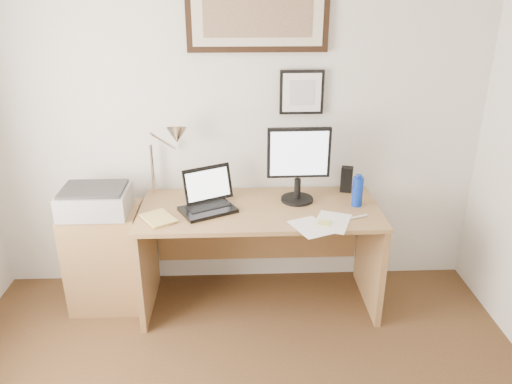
{
  "coord_description": "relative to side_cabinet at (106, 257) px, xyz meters",
  "views": [
    {
      "loc": [
        0.0,
        -1.39,
        2.15
      ],
      "look_at": [
        0.12,
        1.43,
        0.95
      ],
      "focal_mm": 35.0,
      "sensor_mm": 36.0,
      "label": 1
    }
  ],
  "objects": [
    {
      "name": "wall_back",
      "position": [
        0.92,
        0.32,
        0.89
      ],
      "size": [
        3.5,
        0.02,
        2.5
      ],
      "primitive_type": "cube",
      "color": "silver",
      "rests_on": "ground"
    },
    {
      "name": "side_cabinet",
      "position": [
        0.0,
        0.0,
        0.0
      ],
      "size": [
        0.5,
        0.4,
        0.73
      ],
      "primitive_type": "cube",
      "color": "olive",
      "rests_on": "floor"
    },
    {
      "name": "water_bottle",
      "position": [
        1.72,
        -0.04,
        0.49
      ],
      "size": [
        0.07,
        0.07,
        0.2
      ],
      "primitive_type": "cylinder",
      "color": "#0C2DA1",
      "rests_on": "desk"
    },
    {
      "name": "bottle_cap",
      "position": [
        1.72,
        -0.04,
        0.6
      ],
      "size": [
        0.04,
        0.04,
        0.02
      ],
      "primitive_type": "cylinder",
      "color": "#0C2DA1",
      "rests_on": "water_bottle"
    },
    {
      "name": "speaker",
      "position": [
        1.7,
        0.21,
        0.48
      ],
      "size": [
        0.1,
        0.09,
        0.18
      ],
      "primitive_type": "cube",
      "rotation": [
        0.0,
        0.0,
        -0.29
      ],
      "color": "black",
      "rests_on": "desk"
    },
    {
      "name": "paper_sheet_a",
      "position": [
        1.37,
        -0.35,
        0.39
      ],
      "size": [
        0.28,
        0.32,
        0.0
      ],
      "primitive_type": "cube",
      "rotation": [
        0.0,
        0.0,
        0.4
      ],
      "color": "white",
      "rests_on": "desk"
    },
    {
      "name": "paper_sheet_b",
      "position": [
        1.51,
        -0.28,
        0.39
      ],
      "size": [
        0.3,
        0.35,
        0.0
      ],
      "primitive_type": "cube",
      "rotation": [
        0.0,
        0.0,
        -0.39
      ],
      "color": "white",
      "rests_on": "desk"
    },
    {
      "name": "sticky_pad",
      "position": [
        1.46,
        -0.31,
        0.39
      ],
      "size": [
        0.1,
        0.1,
        0.01
      ],
      "primitive_type": "cube",
      "rotation": [
        0.0,
        0.0,
        -0.37
      ],
      "color": "#D6CF65",
      "rests_on": "desk"
    },
    {
      "name": "marker_pen",
      "position": [
        1.69,
        -0.23,
        0.39
      ],
      "size": [
        0.14,
        0.06,
        0.02
      ],
      "primitive_type": "cylinder",
      "rotation": [
        0.0,
        1.57,
        0.35
      ],
      "color": "silver",
      "rests_on": "desk"
    },
    {
      "name": "book",
      "position": [
        0.35,
        -0.25,
        0.39
      ],
      "size": [
        0.27,
        0.28,
        0.02
      ],
      "primitive_type": "imported",
      "rotation": [
        0.0,
        0.0,
        0.58
      ],
      "color": "tan",
      "rests_on": "desk"
    },
    {
      "name": "desk",
      "position": [
        1.07,
        0.04,
        0.15
      ],
      "size": [
        1.6,
        0.7,
        0.75
      ],
      "color": "olive",
      "rests_on": "floor"
    },
    {
      "name": "laptop",
      "position": [
        0.73,
        -0.04,
        0.44
      ],
      "size": [
        0.41,
        0.43,
        0.26
      ],
      "color": "black",
      "rests_on": "desk"
    },
    {
      "name": "lcd_monitor",
      "position": [
        1.33,
        0.05,
        0.68
      ],
      "size": [
        0.42,
        0.22,
        0.52
      ],
      "color": "black",
      "rests_on": "desk"
    },
    {
      "name": "printer",
      "position": [
        -0.01,
        -0.04,
        0.45
      ],
      "size": [
        0.44,
        0.34,
        0.18
      ],
      "color": "#A0A0A2",
      "rests_on": "side_cabinet"
    },
    {
      "name": "desk_lamp",
      "position": [
        0.51,
        0.13,
        0.82
      ],
      "size": [
        0.29,
        0.27,
        0.53
      ],
      "color": "silver",
      "rests_on": "desk"
    },
    {
      "name": "picture_large",
      "position": [
        1.07,
        0.29,
        1.59
      ],
      "size": [
        0.92,
        0.04,
        0.47
      ],
      "color": "black",
      "rests_on": "wall_back"
    },
    {
      "name": "picture_small",
      "position": [
        1.37,
        0.29,
        1.09
      ],
      "size": [
        0.3,
        0.03,
        0.3
      ],
      "color": "black",
      "rests_on": "wall_back"
    }
  ]
}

